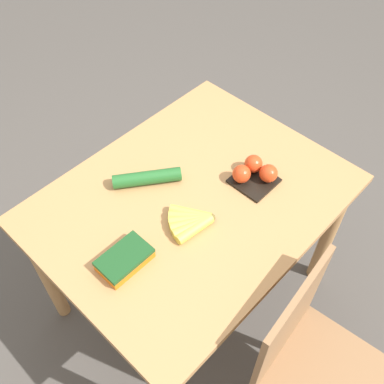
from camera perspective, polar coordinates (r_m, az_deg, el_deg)
ground_plane at (r=2.30m, az=0.00°, el=-12.47°), size 12.00×12.00×0.00m
dining_table at (r=1.76m, az=0.00°, el=-2.96°), size 1.12×0.88×0.75m
chair at (r=1.71m, az=14.90°, el=-20.80°), size 0.46×0.44×0.89m
banana_bunch at (r=1.58m, az=-0.02°, el=-3.73°), size 0.17×0.16×0.04m
tomato_pack at (r=1.71m, az=7.93°, el=2.50°), size 0.15×0.15×0.08m
carrot_bag at (r=1.50m, az=-8.57°, el=-8.39°), size 0.18×0.11×0.05m
cucumber_near at (r=1.70m, az=-5.73°, el=1.80°), size 0.24×0.20×0.05m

